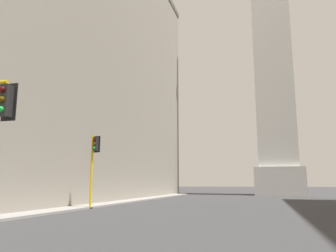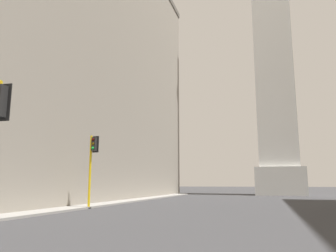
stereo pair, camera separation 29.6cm
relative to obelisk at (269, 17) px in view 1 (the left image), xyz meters
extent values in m
cube|color=gray|center=(-17.97, -37.71, -32.36)|extent=(5.00, 70.70, 0.15)
cube|color=gray|center=(-31.00, -27.72, -14.95)|extent=(26.84, 55.75, 34.97)
cube|color=silver|center=(0.00, 0.00, -30.13)|extent=(7.96, 7.96, 4.60)
cube|color=white|center=(0.00, 0.00, -0.04)|extent=(6.37, 6.37, 55.58)
cube|color=black|center=(-10.72, -50.50, -27.73)|extent=(0.35, 0.35, 1.10)
cube|color=black|center=(-10.72, -50.32, -27.73)|extent=(0.58, 0.05, 1.32)
sphere|color=#410907|center=(-10.71, -50.69, -27.39)|extent=(0.22, 0.22, 0.22)
sphere|color=#483506|center=(-10.71, -50.69, -27.73)|extent=(0.22, 0.22, 0.22)
sphere|color=green|center=(-10.71, -50.69, -28.07)|extent=(0.22, 0.22, 0.22)
cylinder|color=yellow|center=(-15.56, -35.87, -29.55)|extent=(0.18, 0.18, 5.76)
cylinder|color=#262626|center=(-15.56, -35.87, -32.38)|extent=(0.40, 0.40, 0.10)
cube|color=black|center=(-15.27, -35.87, -27.38)|extent=(0.37, 0.37, 1.10)
cube|color=black|center=(-15.25, -35.69, -27.38)|extent=(0.58, 0.09, 1.32)
sphere|color=#410907|center=(-15.29, -36.06, -27.03)|extent=(0.22, 0.22, 0.22)
sphere|color=#483506|center=(-15.29, -36.06, -27.38)|extent=(0.22, 0.22, 0.22)
sphere|color=green|center=(-15.29, -36.06, -27.72)|extent=(0.22, 0.22, 0.22)
camera|label=1|loc=(-2.43, -59.31, -30.48)|focal=35.00mm
camera|label=2|loc=(-2.14, -59.22, -30.48)|focal=35.00mm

